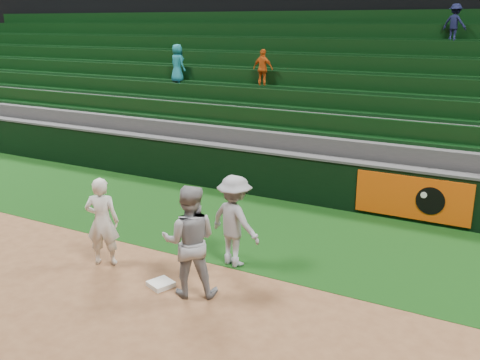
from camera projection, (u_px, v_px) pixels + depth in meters
name	position (u px, v px, depth m)	size (l,w,h in m)	color
ground	(180.00, 282.00, 9.57)	(70.00, 70.00, 0.00)	brown
foul_grass	(256.00, 227.00, 12.09)	(36.00, 4.20, 0.01)	black
first_base	(161.00, 284.00, 9.39)	(0.38, 0.38, 0.09)	white
first_baseman	(102.00, 221.00, 10.06)	(0.63, 0.41, 1.72)	silver
baserunner	(190.00, 241.00, 8.89)	(0.94, 0.73, 1.94)	gray
base_coach	(235.00, 221.00, 10.01)	(1.14, 0.65, 1.76)	#93969F
field_wall	(296.00, 177.00, 13.75)	(36.00, 0.45, 1.25)	black
stadium_seating	(343.00, 115.00, 16.63)	(36.00, 5.95, 4.98)	#363638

